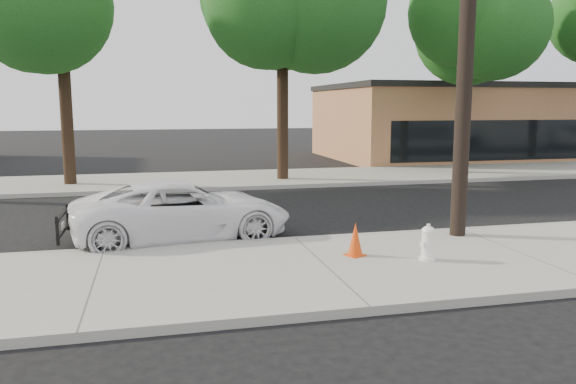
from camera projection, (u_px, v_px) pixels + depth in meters
The scene contains 12 objects.
ground at pixel (275, 225), 14.35m from camera, with size 120.00×120.00×0.00m, color black.
near_sidewalk at pixel (325, 269), 10.21m from camera, with size 90.00×4.40×0.15m, color gray.
far_sidewalk at pixel (230, 180), 22.51m from camera, with size 90.00×5.00×0.15m, color gray.
curb_near at pixel (295, 241), 12.33m from camera, with size 90.00×0.12×0.16m, color #9E9B93.
building_main at pixel (482, 123), 33.12m from camera, with size 18.00×10.00×4.00m, color #A26343.
utility_pole at pixel (467, 25), 11.87m from camera, with size 1.40×0.34×9.00m.
tree_b at pixel (66, 16), 19.82m from camera, with size 4.34×4.20×8.45m.
tree_c at pixel (289, 1), 21.15m from camera, with size 4.96×4.80×9.55m.
tree_d at pixel (473, 24), 23.38m from camera, with size 4.50×4.35×8.75m.
police_cruiser at pixel (183, 211), 12.65m from camera, with size 2.24×4.85×1.35m, color white.
fire_hydrant at pixel (428, 244), 10.48m from camera, with size 0.35×0.31×0.65m.
traffic_cone at pixel (355, 240), 10.80m from camera, with size 0.43×0.43×0.65m.
Camera 1 is at (-2.96, -13.75, 3.02)m, focal length 35.00 mm.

